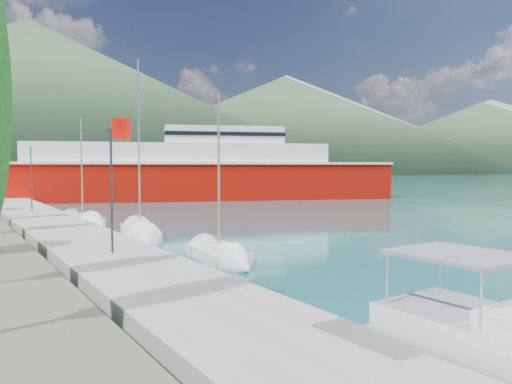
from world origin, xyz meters
TOP-DOWN VIEW (x-y plane):
  - ground at (0.00, 120.00)m, footprint 1400.00×1400.00m
  - quay at (-9.00, 26.00)m, footprint 5.00×88.00m
  - hills_far at (138.59, 618.73)m, footprint 1480.00×900.00m
  - hills_near at (98.04, 372.50)m, footprint 1010.00×520.00m
  - lamp_posts at (-9.00, 14.51)m, footprint 0.15×49.28m
  - sailboat_near at (-3.71, 10.74)m, footprint 2.86×7.02m
  - sailboat_mid at (-5.03, 20.10)m, footprint 4.74×9.54m
  - sailboat_far at (-5.69, 31.42)m, footprint 3.39×7.12m
  - ferry at (15.07, 59.42)m, footprint 64.51×34.73m

SIDE VIEW (x-z plane):
  - ground at x=0.00m, z-range 0.00..0.00m
  - sailboat_near at x=-3.71m, z-range -4.62..5.17m
  - sailboat_far at x=-5.69m, z-range -4.74..5.32m
  - sailboat_mid at x=-5.03m, z-range -6.32..6.96m
  - quay at x=-9.00m, z-range 0.00..0.80m
  - ferry at x=15.07m, z-range -2.48..10.19m
  - lamp_posts at x=-9.00m, z-range 1.05..7.11m
  - hills_near at x=98.04m, z-range -8.32..106.68m
  - hills_far at x=138.59m, z-range -12.61..167.39m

